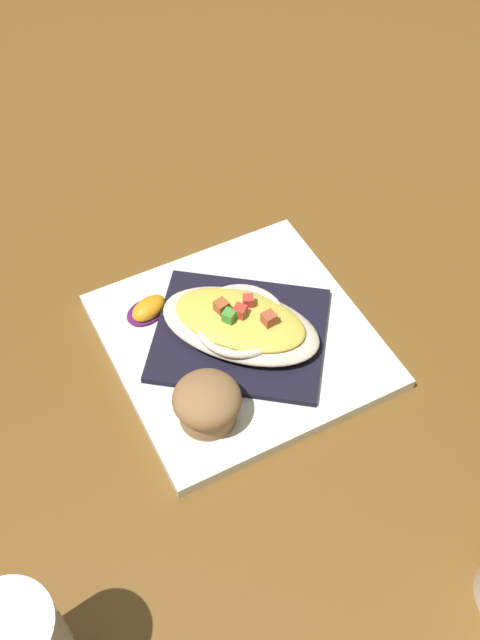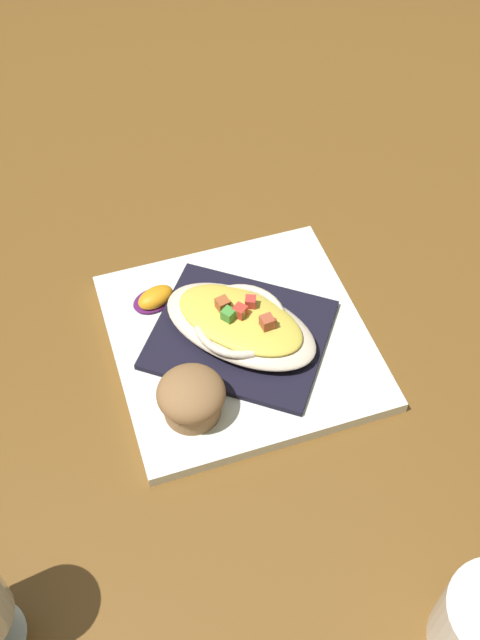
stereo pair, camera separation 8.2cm
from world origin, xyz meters
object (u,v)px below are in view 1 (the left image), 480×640
object	(u,v)px
muffin	(207,402)
square_plate	(240,340)
gratin_dish	(240,323)
orange_garnish	(148,309)

from	to	relation	value
muffin	square_plate	bearing A→B (deg)	134.02
gratin_dish	muffin	distance (m)	0.11
square_plate	gratin_dish	world-z (taller)	gratin_dish
square_plate	muffin	world-z (taller)	muffin
muffin	orange_garnish	size ratio (longest dim) A/B	1.25
square_plate	gratin_dish	size ratio (longest dim) A/B	1.40
orange_garnish	gratin_dish	bearing A→B (deg)	44.21
square_plate	muffin	bearing A→B (deg)	-45.98
gratin_dish	orange_garnish	world-z (taller)	gratin_dish
gratin_dish	orange_garnish	xyz separation A→B (m)	(-0.08, -0.08, -0.02)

